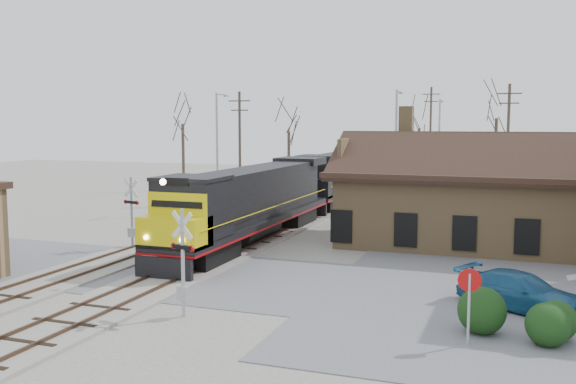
{
  "coord_description": "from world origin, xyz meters",
  "views": [
    {
      "loc": [
        14.51,
        -25.47,
        6.97
      ],
      "look_at": [
        2.04,
        9.0,
        2.95
      ],
      "focal_mm": 40.0,
      "sensor_mm": 36.0,
      "label": 1
    }
  ],
  "objects_px": {
    "locomotive_lead": "(249,203)",
    "parked_car": "(521,292)",
    "locomotive_trailing": "(342,175)",
    "depot": "(471,203)"
  },
  "relations": [
    {
      "from": "locomotive_lead",
      "to": "depot",
      "type": "bearing_deg",
      "value": 18.44
    },
    {
      "from": "locomotive_trailing",
      "to": "parked_car",
      "type": "distance_m",
      "value": 32.65
    },
    {
      "from": "parked_car",
      "to": "depot",
      "type": "bearing_deg",
      "value": 39.43
    },
    {
      "from": "locomotive_lead",
      "to": "parked_car",
      "type": "height_order",
      "value": "locomotive_lead"
    },
    {
      "from": "locomotive_trailing",
      "to": "parked_car",
      "type": "relative_size",
      "value": 4.2
    },
    {
      "from": "locomotive_lead",
      "to": "parked_car",
      "type": "bearing_deg",
      "value": -30.52
    },
    {
      "from": "locomotive_lead",
      "to": "locomotive_trailing",
      "type": "relative_size",
      "value": 1.0
    },
    {
      "from": "locomotive_trailing",
      "to": "parked_car",
      "type": "xyz_separation_m",
      "value": [
        14.74,
        -29.09,
        -1.65
      ]
    },
    {
      "from": "locomotive_lead",
      "to": "parked_car",
      "type": "xyz_separation_m",
      "value": [
        14.74,
        -8.69,
        -1.65
      ]
    },
    {
      "from": "locomotive_trailing",
      "to": "parked_car",
      "type": "bearing_deg",
      "value": -63.13
    }
  ]
}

